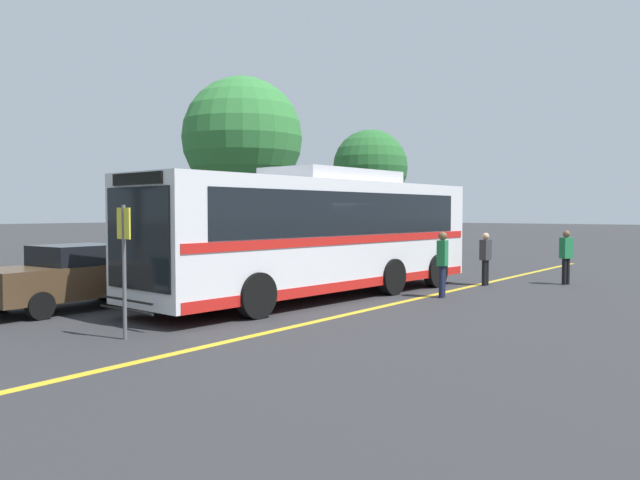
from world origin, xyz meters
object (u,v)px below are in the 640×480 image
tree_3 (242,138)px  pedestrian_2 (486,256)px  bus_stop_sign (124,255)px  pedestrian_0 (442,260)px  pedestrian_1 (566,254)px  transit_bus (320,231)px  parked_car_1 (74,276)px  parked_car_2 (227,266)px  tree_0 (370,167)px

tree_3 → pedestrian_2: bearing=-86.4°
bus_stop_sign → pedestrian_0: bearing=-99.8°
bus_stop_sign → pedestrian_1: bearing=-101.9°
transit_bus → pedestrian_1: 8.30m
parked_car_1 → pedestrian_1: size_ratio=2.52×
parked_car_2 → bus_stop_sign: bus_stop_sign is taller
pedestrian_0 → pedestrian_2: 3.31m
bus_stop_sign → tree_3: tree_3 is taller
pedestrian_1 → tree_3: bearing=120.3°
pedestrian_1 → pedestrian_2: bearing=151.6°
parked_car_1 → parked_car_2: bearing=-93.3°
transit_bus → pedestrian_2: 5.85m
pedestrian_2 → tree_3: tree_3 is taller
pedestrian_2 → tree_3: (-0.62, 9.90, 4.30)m
pedestrian_2 → pedestrian_1: bearing=135.3°
pedestrian_0 → pedestrian_1: bearing=-32.2°
bus_stop_sign → tree_0: (21.84, 8.97, 3.17)m
parked_car_1 → pedestrian_2: 11.89m
pedestrian_0 → tree_3: 11.25m
transit_bus → tree_0: 17.70m
parked_car_1 → pedestrian_2: size_ratio=2.62×
bus_stop_sign → tree_3: 14.26m
transit_bus → tree_0: (15.32, 8.37, 2.93)m
tree_0 → pedestrian_2: bearing=-133.0°
parked_car_1 → pedestrian_2: (10.35, -5.85, 0.16)m
tree_0 → tree_3: (-10.68, -0.90, 0.53)m
tree_0 → tree_3: bearing=-175.2°
pedestrian_2 → bus_stop_sign: bearing=-6.3°
pedestrian_0 → bus_stop_sign: bearing=153.4°
parked_car_1 → tree_3: (9.73, 4.05, 4.46)m
pedestrian_0 → tree_0: 17.69m
pedestrian_1 → parked_car_1: bearing=166.2°
parked_car_2 → pedestrian_1: pedestrian_1 is taller
parked_car_1 → parked_car_2: 4.84m
pedestrian_1 → tree_3: (-2.38, 11.82, 4.25)m
parked_car_2 → pedestrian_0: bearing=-163.1°
pedestrian_2 → tree_3: bearing=-83.9°
transit_bus → tree_0: tree_0 is taller
parked_car_1 → tree_0: bearing=-78.1°
parked_car_1 → tree_3: bearing=-69.1°
transit_bus → bus_stop_sign: size_ratio=4.76×
tree_0 → parked_car_2: bearing=-161.9°
parked_car_2 → bus_stop_sign: 7.42m
parked_car_1 → tree_0: (20.41, 4.95, 3.93)m
pedestrian_1 → tree_0: bearing=75.8°
pedestrian_1 → tree_0: tree_0 is taller
parked_car_1 → tree_0: 21.36m
parked_car_1 → tree_3: size_ratio=0.56×
parked_car_2 → tree_0: 16.86m
pedestrian_0 → tree_3: (2.69, 10.08, 4.22)m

